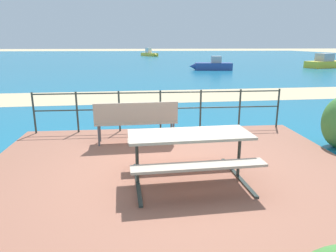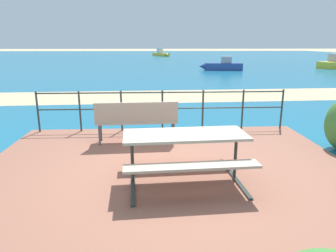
{
  "view_description": "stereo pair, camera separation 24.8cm",
  "coord_description": "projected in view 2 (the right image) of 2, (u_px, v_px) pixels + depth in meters",
  "views": [
    {
      "loc": [
        -0.52,
        -4.76,
        2.11
      ],
      "look_at": [
        0.07,
        1.25,
        0.47
      ],
      "focal_mm": 32.7,
      "sensor_mm": 36.0,
      "label": 1
    },
    {
      "loc": [
        -0.27,
        -4.78,
        2.11
      ],
      "look_at": [
        0.07,
        1.25,
        0.47
      ],
      "focal_mm": 32.7,
      "sensor_mm": 36.0,
      "label": 2
    }
  ],
  "objects": [
    {
      "name": "park_bench",
      "position": [
        137.0,
        118.0,
        6.39
      ],
      "size": [
        1.73,
        0.49,
        0.9
      ],
      "rotation": [
        0.0,
        0.0,
        3.19
      ],
      "color": "tan",
      "rests_on": "patio_paving"
    },
    {
      "name": "ground_plane",
      "position": [
        168.0,
        172.0,
        5.17
      ],
      "size": [
        240.0,
        240.0,
        0.0
      ],
      "primitive_type": "plane",
      "color": "tan"
    },
    {
      "name": "boat_near",
      "position": [
        161.0,
        54.0,
        52.27
      ],
      "size": [
        2.86,
        4.85,
        1.35
      ],
      "rotation": [
        0.0,
        0.0,
        5.13
      ],
      "color": "yellow",
      "rests_on": "sea_water"
    },
    {
      "name": "beach_strip",
      "position": [
        158.0,
        96.0,
        12.58
      ],
      "size": [
        54.08,
        5.07,
        0.01
      ],
      "primitive_type": "cube",
      "rotation": [
        0.0,
        0.0,
        0.04
      ],
      "color": "tan",
      "rests_on": "ground"
    },
    {
      "name": "railing_fence",
      "position": [
        162.0,
        106.0,
        7.35
      ],
      "size": [
        5.94,
        0.04,
        0.97
      ],
      "color": "#2D3833",
      "rests_on": "patio_paving"
    },
    {
      "name": "boat_far",
      "position": [
        223.0,
        66.0,
        24.79
      ],
      "size": [
        3.51,
        1.62,
        1.1
      ],
      "rotation": [
        0.0,
        0.0,
        3.03
      ],
      "color": "#2D478C",
      "rests_on": "sea_water"
    },
    {
      "name": "sea_water",
      "position": [
        152.0,
        59.0,
        43.72
      ],
      "size": [
        90.0,
        90.0,
        0.01
      ],
      "primitive_type": "cube",
      "color": "#196B8E",
      "rests_on": "ground"
    },
    {
      "name": "picnic_table",
      "position": [
        185.0,
        144.0,
        4.58
      ],
      "size": [
        1.9,
        1.54,
        0.76
      ],
      "rotation": [
        0.0,
        0.0,
        0.06
      ],
      "color": "tan",
      "rests_on": "patio_paving"
    },
    {
      "name": "patio_paving",
      "position": [
        168.0,
        171.0,
        5.17
      ],
      "size": [
        6.4,
        5.2,
        0.06
      ],
      "primitive_type": "cube",
      "color": "#935B47",
      "rests_on": "ground"
    }
  ]
}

